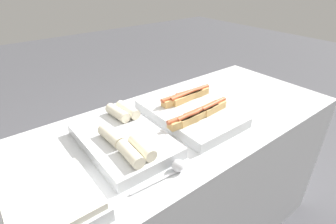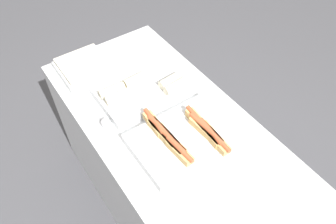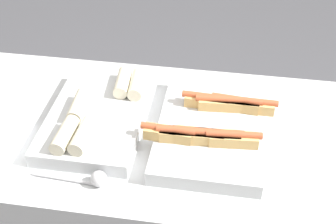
{
  "view_description": "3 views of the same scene",
  "coord_description": "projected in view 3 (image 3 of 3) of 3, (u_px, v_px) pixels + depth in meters",
  "views": [
    {
      "loc": [
        -0.74,
        -0.83,
        1.54
      ],
      "look_at": [
        -0.09,
        0.0,
        0.95
      ],
      "focal_mm": 28.0,
      "sensor_mm": 36.0,
      "label": 1
    },
    {
      "loc": [
        0.77,
        -0.6,
        2.14
      ],
      "look_at": [
        -0.09,
        0.0,
        0.95
      ],
      "focal_mm": 35.0,
      "sensor_mm": 36.0,
      "label": 2
    },
    {
      "loc": [
        0.09,
        -1.14,
        1.89
      ],
      "look_at": [
        -0.09,
        0.0,
        0.95
      ],
      "focal_mm": 50.0,
      "sensor_mm": 36.0,
      "label": 3
    }
  ],
  "objects": [
    {
      "name": "tray_wraps",
      "position": [
        98.0,
        116.0,
        1.55
      ],
      "size": [
        0.31,
        0.46,
        0.1
      ],
      "color": "silver",
      "rests_on": "counter"
    },
    {
      "name": "counter",
      "position": [
        190.0,
        218.0,
        1.81
      ],
      "size": [
        1.73,
        0.75,
        0.87
      ],
      "color": "silver",
      "rests_on": "ground_plane"
    },
    {
      "name": "serving_spoon_near",
      "position": [
        93.0,
        179.0,
        1.35
      ],
      "size": [
        0.23,
        0.05,
        0.05
      ],
      "color": "silver",
      "rests_on": "counter"
    },
    {
      "name": "tray_hotdogs",
      "position": [
        211.0,
        127.0,
        1.5
      ],
      "size": [
        0.42,
        0.5,
        0.1
      ],
      "color": "silver",
      "rests_on": "counter"
    }
  ]
}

